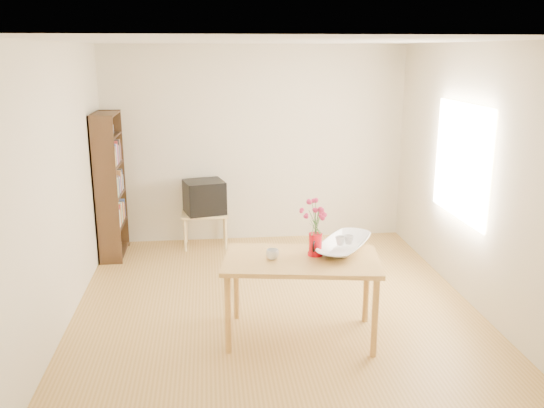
{
  "coord_description": "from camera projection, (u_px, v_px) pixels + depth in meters",
  "views": [
    {
      "loc": [
        -0.63,
        -5.33,
        2.52
      ],
      "look_at": [
        0.0,
        0.3,
        1.0
      ],
      "focal_mm": 38.0,
      "sensor_mm": 36.0,
      "label": 1
    }
  ],
  "objects": [
    {
      "name": "table",
      "position": [
        301.0,
        267.0,
        5.07
      ],
      "size": [
        1.46,
        0.98,
        0.75
      ],
      "rotation": [
        0.0,
        0.0,
        -0.16
      ],
      "color": "#BC8840",
      "rests_on": "ground"
    },
    {
      "name": "bookshelf",
      "position": [
        111.0,
        191.0,
        7.1
      ],
      "size": [
        0.28,
        0.7,
        1.8
      ],
      "color": "#301E10",
      "rests_on": "ground"
    },
    {
      "name": "room",
      "position": [
        278.0,
        181.0,
        5.51
      ],
      "size": [
        4.5,
        4.5,
        4.5
      ],
      "color": "#A77B3B",
      "rests_on": "ground"
    },
    {
      "name": "teacup_b",
      "position": [
        349.0,
        227.0,
        5.24
      ],
      "size": [
        0.1,
        0.1,
        0.07
      ],
      "primitive_type": "imported",
      "rotation": [
        0.0,
        0.0,
        1.95
      ],
      "color": "white",
      "rests_on": "bowl"
    },
    {
      "name": "television",
      "position": [
        204.0,
        196.0,
        7.49
      ],
      "size": [
        0.58,
        0.56,
        0.42
      ],
      "rotation": [
        0.0,
        0.0,
        0.24
      ],
      "color": "black",
      "rests_on": "tv_stand"
    },
    {
      "name": "mug",
      "position": [
        273.0,
        254.0,
        5.02
      ],
      "size": [
        0.12,
        0.12,
        0.09
      ],
      "primitive_type": "imported",
      "rotation": [
        0.0,
        0.0,
        3.06
      ],
      "color": "white",
      "rests_on": "table"
    },
    {
      "name": "flowers",
      "position": [
        316.0,
        217.0,
        5.04
      ],
      "size": [
        0.23,
        0.23,
        0.33
      ],
      "primitive_type": null,
      "color": "#EA3770",
      "rests_on": "pitcher"
    },
    {
      "name": "teacup_a",
      "position": [
        341.0,
        228.0,
        5.21
      ],
      "size": [
        0.11,
        0.11,
        0.07
      ],
      "primitive_type": "imported",
      "rotation": [
        0.0,
        0.0,
        0.68
      ],
      "color": "white",
      "rests_on": "bowl"
    },
    {
      "name": "tv_stand",
      "position": [
        205.0,
        218.0,
        7.56
      ],
      "size": [
        0.6,
        0.45,
        0.46
      ],
      "color": "#D2B576",
      "rests_on": "ground"
    },
    {
      "name": "pitcher",
      "position": [
        315.0,
        245.0,
        5.11
      ],
      "size": [
        0.14,
        0.21,
        0.2
      ],
      "rotation": [
        0.0,
        0.0,
        -0.34
      ],
      "color": "red",
      "rests_on": "table"
    },
    {
      "name": "bowl",
      "position": [
        345.0,
        223.0,
        5.2
      ],
      "size": [
        0.74,
        0.74,
        0.51
      ],
      "primitive_type": "imported",
      "rotation": [
        0.0,
        0.0,
        -0.56
      ],
      "color": "white",
      "rests_on": "table"
    }
  ]
}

